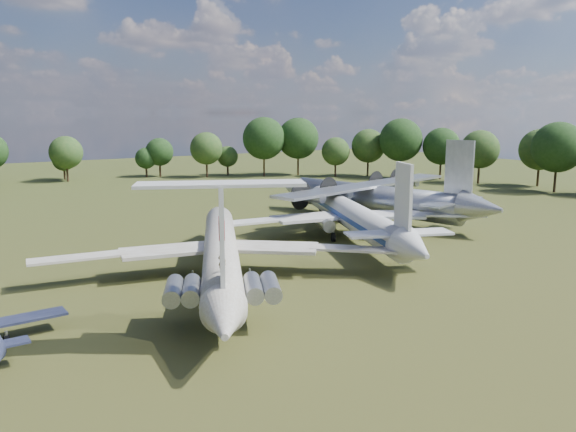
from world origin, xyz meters
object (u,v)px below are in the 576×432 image
il62_airliner (221,258)px  tu104_jet (352,221)px  person_on_il62 (222,261)px  an12_transport (373,203)px

il62_airliner → tu104_jet: tu104_jet is taller
person_on_il62 → tu104_jet: bearing=-118.5°
an12_transport → il62_airliner: bearing=-168.0°
tu104_jet → person_on_il62: size_ratio=30.32×
tu104_jet → person_on_il62: person_on_il62 is taller
an12_transport → person_on_il62: bearing=-158.2°
tu104_jet → person_on_il62: bearing=-123.9°
an12_transport → person_on_il62: size_ratio=26.39×
person_on_il62 → il62_airliner: bearing=-88.0°
an12_transport → person_on_il62: (-38.29, -27.45, 2.59)m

